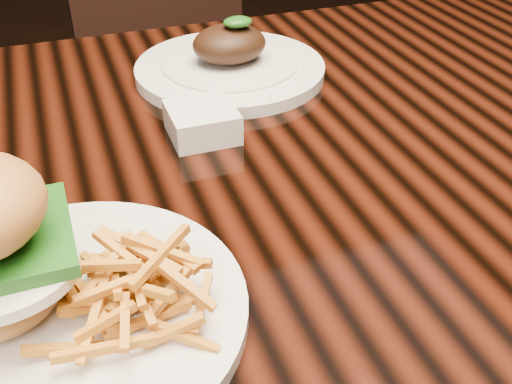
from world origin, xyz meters
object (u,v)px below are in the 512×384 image
object	(u,v)px
burger_plate	(46,278)
far_dish	(230,64)
dining_table	(216,210)
chair_far	(172,46)

from	to	relation	value
burger_plate	far_dish	xyz separation A→B (m)	(0.28, 0.42, -0.03)
dining_table	burger_plate	distance (m)	0.31
dining_table	chair_far	size ratio (longest dim) A/B	1.68
dining_table	chair_far	distance (m)	0.91
dining_table	chair_far	xyz separation A→B (m)	(0.14, 0.89, -0.13)
dining_table	burger_plate	xyz separation A→B (m)	(-0.19, -0.20, 0.13)
burger_plate	chair_far	bearing A→B (deg)	84.16
burger_plate	chair_far	xyz separation A→B (m)	(0.33, 1.09, -0.26)
burger_plate	far_dish	size ratio (longest dim) A/B	1.05
burger_plate	far_dish	world-z (taller)	burger_plate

